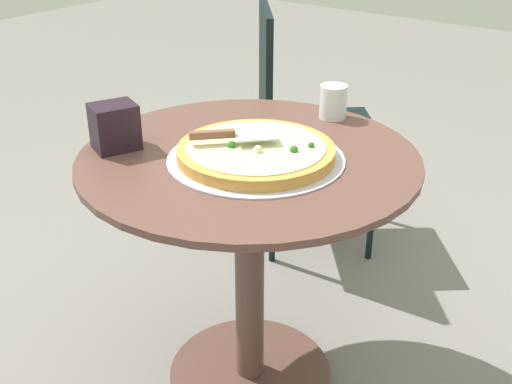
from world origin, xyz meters
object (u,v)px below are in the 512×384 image
object	(u,v)px
patio_table	(249,228)
napkin_dispenser	(115,127)
drinking_cup	(333,102)
pizza_server	(233,134)
pizza_on_tray	(256,153)
patio_chair_far	(297,112)

from	to	relation	value
patio_table	napkin_dispenser	distance (m)	0.43
patio_table	drinking_cup	size ratio (longest dim) A/B	9.02
pizza_server	pizza_on_tray	bearing A→B (deg)	-159.62
patio_table	pizza_on_tray	distance (m)	0.23
pizza_on_tray	drinking_cup	distance (m)	0.36
pizza_on_tray	pizza_server	size ratio (longest dim) A/B	2.33
patio_table	pizza_server	bearing A→B (deg)	54.13
patio_chair_far	patio_table	bearing A→B (deg)	114.68
patio_table	drinking_cup	world-z (taller)	drinking_cup
napkin_dispenser	pizza_on_tray	bearing A→B (deg)	139.13
drinking_cup	pizza_server	bearing A→B (deg)	81.76
napkin_dispenser	drinking_cup	bearing A→B (deg)	171.45
pizza_server	napkin_dispenser	world-z (taller)	napkin_dispenser
pizza_on_tray	drinking_cup	world-z (taller)	drinking_cup
napkin_dispenser	patio_chair_far	bearing A→B (deg)	-153.17
pizza_server	drinking_cup	bearing A→B (deg)	-98.24
patio_table	pizza_server	xyz separation A→B (m)	(0.02, 0.03, 0.27)
patio_chair_far	drinking_cup	bearing A→B (deg)	133.15
drinking_cup	pizza_on_tray	bearing A→B (deg)	89.94
pizza_server	napkin_dispenser	distance (m)	0.30
patio_chair_far	napkin_dispenser	bearing A→B (deg)	93.39
pizza_on_tray	pizza_server	distance (m)	0.07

